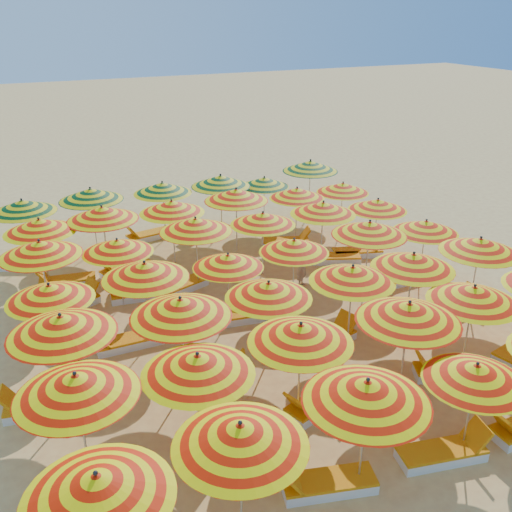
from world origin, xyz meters
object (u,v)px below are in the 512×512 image
Objects in this scene: umbrella_26 at (196,225)px; lounger_2 at (443,452)px; lounger_10 at (44,406)px; lounger_18 at (71,304)px; umbrella_29 at (378,205)px; umbrella_38 at (162,188)px; umbrella_31 at (102,213)px; lounger_25 at (287,242)px; umbrella_12 at (61,325)px; lounger_12 at (328,340)px; umbrella_13 at (181,308)px; umbrella_36 at (22,206)px; lounger_20 at (180,286)px; umbrella_8 at (301,333)px; lounger_7 at (378,395)px; lounger_17 at (401,279)px; umbrella_1 at (240,435)px; umbrella_6 at (76,385)px; beachgoer_a at (303,265)px; umbrella_17 at (480,245)px; umbrella_32 at (172,207)px; lounger_27 at (149,235)px; umbrella_14 at (269,290)px; umbrella_39 at (221,181)px; umbrella_20 at (228,261)px; lounger_6 at (318,402)px; lounger_19 at (138,294)px; umbrella_2 at (367,392)px; umbrella_34 at (297,193)px; umbrella_19 at (145,271)px; lounger_28 at (207,231)px; lounger_14 at (455,308)px; umbrella_22 at (370,229)px; lounger_11 at (210,376)px; umbrella_30 at (39,226)px; umbrella_3 at (476,373)px; umbrella_35 at (343,188)px; umbrella_7 at (198,364)px; lounger_15 at (128,341)px; umbrella_25 at (117,246)px; umbrella_9 at (409,312)px; umbrella_18 at (50,293)px; umbrella_33 at (236,195)px; lounger_21 at (333,258)px; lounger_22 at (359,252)px; umbrella_15 at (352,274)px; lounger_26 at (13,264)px; umbrella_0 at (97,486)px; lounger_5 at (230,444)px; umbrella_24 at (40,249)px; umbrella_27 at (263,219)px; umbrella_37 at (91,194)px; umbrella_40 at (264,182)px; umbrella_21 at (294,246)px; umbrella_41 at (310,166)px; lounger_13 at (419,317)px.

umbrella_26 is 9.38m from lounger_2.
lounger_10 is 0.99× the size of lounger_18.
umbrella_29 is 0.81× the size of umbrella_38.
umbrella_31 is 1.53× the size of lounger_25.
lounger_12 is at bearing -1.13° from umbrella_12.
umbrella_13 is 1.01× the size of umbrella_36.
umbrella_8 is at bearing 75.02° from lounger_20.
lounger_2 is 0.99× the size of lounger_7.
umbrella_1 is at bearing 35.63° from lounger_17.
umbrella_6 is 1.46× the size of lounger_2.
umbrella_17 is at bearing -89.05° from beachgoer_a.
umbrella_32 reaches higher than lounger_27.
umbrella_39 reaches higher than umbrella_14.
lounger_25 is at bearing 46.13° from umbrella_20.
lounger_19 is at bearing -90.06° from lounger_6.
umbrella_2 reaches higher than umbrella_34.
lounger_18 is (-1.63, 2.68, -1.89)m from umbrella_19.
umbrella_17 is 1.57× the size of lounger_28.
lounger_14 is at bearing -66.81° from umbrella_39.
umbrella_31 reaches higher than umbrella_22.
lounger_11 is at bearing -100.56° from umbrella_32.
umbrella_3 is at bearing -59.11° from umbrella_30.
umbrella_35 is 0.87× the size of umbrella_36.
umbrella_7 is 1.02× the size of umbrella_38.
lounger_12 is at bearing -111.65° from umbrella_34.
lounger_28 is at bearing -124.88° from lounger_15.
umbrella_25 reaches higher than umbrella_35.
lounger_17 is at bearing 11.14° from umbrella_12.
umbrella_9 is at bearing -90.26° from umbrella_39.
umbrella_18 is 0.83× the size of umbrella_19.
lounger_21 is at bearing -41.53° from umbrella_33.
umbrella_9 is 1.14× the size of umbrella_26.
umbrella_38 reaches higher than lounger_22.
lounger_27 is at bearing 106.71° from umbrella_15.
umbrella_25 is 3.23m from umbrella_32.
umbrella_39 is at bearing 63.55° from umbrella_13.
lounger_2 is 14.65m from lounger_26.
umbrella_0 reaches higher than lounger_5.
umbrella_14 is at bearing -133.57° from umbrella_35.
umbrella_30 reaches higher than lounger_5.
umbrella_14 is 1.42× the size of lounger_27.
umbrella_24 is 1.07× the size of umbrella_27.
umbrella_7 is 11.15m from umbrella_37.
umbrella_27 is (-0.22, 4.70, -0.07)m from umbrella_15.
beachgoer_a is at bearing 60.32° from umbrella_8.
umbrella_31 is 7.21m from lounger_11.
lounger_18 is at bearing -154.29° from umbrella_40.
umbrella_21 is 1.24× the size of lounger_7.
umbrella_8 is 12.85m from umbrella_41.
umbrella_25 is at bearing 148.84° from lounger_13.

